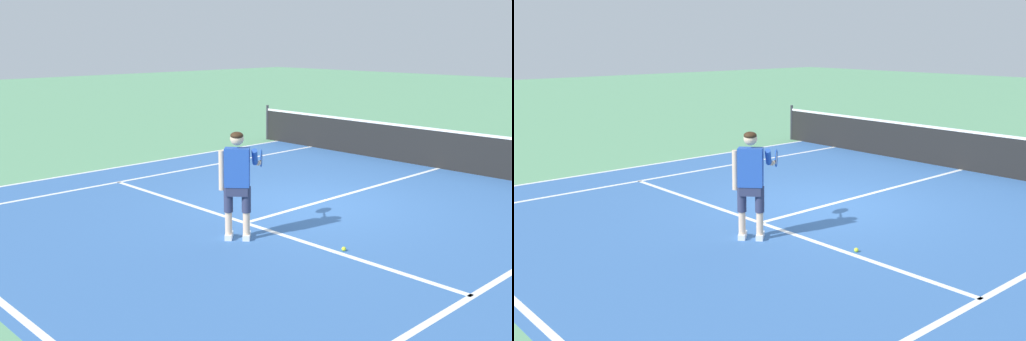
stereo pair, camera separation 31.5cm
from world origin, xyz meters
TOP-DOWN VIEW (x-y plane):
  - ground_plane at (0.00, 0.00)m, footprint 80.00×80.00m
  - court_inner_surface at (0.00, -0.62)m, footprint 10.98×11.05m
  - line_service at (0.00, -1.69)m, footprint 8.23×0.10m
  - line_centre_service at (0.00, 1.51)m, footprint 0.10×6.40m
  - line_singles_left at (-4.12, -0.62)m, footprint 0.10×10.65m
  - line_singles_right at (4.12, -0.62)m, footprint 0.10×10.65m
  - line_doubles_left at (-5.49, -0.62)m, footprint 0.10×10.65m
  - tennis_net at (0.00, 4.71)m, footprint 11.96×0.08m
  - tennis_player at (0.53, -2.33)m, footprint 0.71×1.17m
  - tennis_ball_near_feet at (2.03, -1.56)m, footprint 0.07×0.07m

SIDE VIEW (x-z plane):
  - ground_plane at x=0.00m, z-range 0.00..0.00m
  - court_inner_surface at x=0.00m, z-range 0.00..0.00m
  - line_service at x=0.00m, z-range 0.00..0.01m
  - line_centre_service at x=0.00m, z-range 0.00..0.01m
  - line_singles_left at x=-4.12m, z-range 0.00..0.01m
  - line_singles_right at x=4.12m, z-range 0.00..0.01m
  - line_doubles_left at x=-5.49m, z-range 0.00..0.01m
  - tennis_ball_near_feet at x=2.03m, z-range 0.00..0.07m
  - tennis_net at x=0.00m, z-range -0.04..1.03m
  - tennis_player at x=0.53m, z-range 0.13..1.85m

